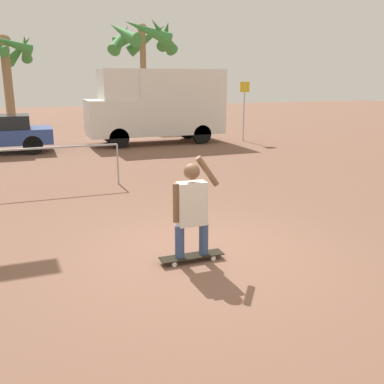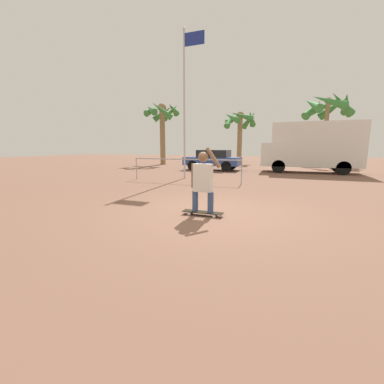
{
  "view_description": "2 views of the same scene",
  "coord_description": "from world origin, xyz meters",
  "px_view_note": "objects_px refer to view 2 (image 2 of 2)",
  "views": [
    {
      "loc": [
        -2.31,
        -5.82,
        2.67
      ],
      "look_at": [
        0.15,
        0.65,
        0.84
      ],
      "focal_mm": 40.0,
      "sensor_mm": 36.0,
      "label": 1
    },
    {
      "loc": [
        1.71,
        -5.85,
        1.62
      ],
      "look_at": [
        -0.54,
        0.01,
        0.51
      ],
      "focal_mm": 24.0,
      "sensor_mm": 36.0,
      "label": 2
    }
  ],
  "objects_px": {
    "palm_tree_far_left": "(162,116)",
    "flagpole": "(186,95)",
    "person_skateboarder": "(203,179)",
    "skateboard": "(203,212)",
    "camper_van": "(313,146)",
    "parked_car_blue": "(213,159)",
    "palm_tree_near_van": "(328,107)",
    "palm_tree_center_background": "(240,122)"
  },
  "relations": [
    {
      "from": "skateboard",
      "to": "palm_tree_far_left",
      "type": "relative_size",
      "value": 0.18
    },
    {
      "from": "skateboard",
      "to": "camper_van",
      "type": "distance_m",
      "value": 12.68
    },
    {
      "from": "palm_tree_center_background",
      "to": "flagpole",
      "type": "distance_m",
      "value": 13.43
    },
    {
      "from": "person_skateboarder",
      "to": "camper_van",
      "type": "relative_size",
      "value": 0.27
    },
    {
      "from": "person_skateboarder",
      "to": "skateboard",
      "type": "bearing_deg",
      "value": 0.0
    },
    {
      "from": "skateboard",
      "to": "parked_car_blue",
      "type": "xyz_separation_m",
      "value": [
        -3.21,
        11.69,
        0.68
      ]
    },
    {
      "from": "skateboard",
      "to": "parked_car_blue",
      "type": "distance_m",
      "value": 12.14
    },
    {
      "from": "parked_car_blue",
      "to": "palm_tree_near_van",
      "type": "relative_size",
      "value": 0.62
    },
    {
      "from": "palm_tree_center_background",
      "to": "flagpole",
      "type": "height_order",
      "value": "flagpole"
    },
    {
      "from": "palm_tree_center_background",
      "to": "flagpole",
      "type": "bearing_deg",
      "value": -90.63
    },
    {
      "from": "skateboard",
      "to": "palm_tree_far_left",
      "type": "bearing_deg",
      "value": 120.34
    },
    {
      "from": "person_skateboarder",
      "to": "flagpole",
      "type": "bearing_deg",
      "value": 115.4
    },
    {
      "from": "camper_van",
      "to": "palm_tree_near_van",
      "type": "height_order",
      "value": "palm_tree_near_van"
    },
    {
      "from": "parked_car_blue",
      "to": "flagpole",
      "type": "relative_size",
      "value": 0.53
    },
    {
      "from": "palm_tree_far_left",
      "to": "flagpole",
      "type": "distance_m",
      "value": 11.01
    },
    {
      "from": "person_skateboarder",
      "to": "palm_tree_center_background",
      "type": "height_order",
      "value": "palm_tree_center_background"
    },
    {
      "from": "palm_tree_near_van",
      "to": "palm_tree_far_left",
      "type": "distance_m",
      "value": 14.56
    },
    {
      "from": "palm_tree_near_van",
      "to": "flagpole",
      "type": "bearing_deg",
      "value": -119.7
    },
    {
      "from": "palm_tree_far_left",
      "to": "palm_tree_near_van",
      "type": "bearing_deg",
      "value": 17.78
    },
    {
      "from": "person_skateboarder",
      "to": "palm_tree_far_left",
      "type": "relative_size",
      "value": 0.27
    },
    {
      "from": "camper_van",
      "to": "palm_tree_center_background",
      "type": "distance_m",
      "value": 10.21
    },
    {
      "from": "palm_tree_near_van",
      "to": "flagpole",
      "type": "xyz_separation_m",
      "value": [
        -7.76,
        -13.61,
        -0.91
      ]
    },
    {
      "from": "palm_tree_far_left",
      "to": "flagpole",
      "type": "relative_size",
      "value": 0.77
    },
    {
      "from": "person_skateboarder",
      "to": "camper_van",
      "type": "distance_m",
      "value": 12.6
    },
    {
      "from": "palm_tree_center_background",
      "to": "palm_tree_far_left",
      "type": "xyz_separation_m",
      "value": [
        -6.24,
        -4.26,
        0.37
      ]
    },
    {
      "from": "person_skateboarder",
      "to": "palm_tree_center_background",
      "type": "relative_size",
      "value": 0.3
    },
    {
      "from": "person_skateboarder",
      "to": "palm_tree_far_left",
      "type": "distance_m",
      "value": 18.62
    },
    {
      "from": "person_skateboarder",
      "to": "flagpole",
      "type": "xyz_separation_m",
      "value": [
        -3.15,
        6.62,
        3.26
      ]
    },
    {
      "from": "person_skateboarder",
      "to": "palm_tree_far_left",
      "type": "bearing_deg",
      "value": 120.34
    },
    {
      "from": "parked_car_blue",
      "to": "palm_tree_center_background",
      "type": "relative_size",
      "value": 0.75
    },
    {
      "from": "parked_car_blue",
      "to": "palm_tree_far_left",
      "type": "height_order",
      "value": "palm_tree_far_left"
    },
    {
      "from": "palm_tree_center_background",
      "to": "palm_tree_far_left",
      "type": "bearing_deg",
      "value": -145.67
    },
    {
      "from": "parked_car_blue",
      "to": "palm_tree_far_left",
      "type": "bearing_deg",
      "value": 145.77
    },
    {
      "from": "person_skateboarder",
      "to": "palm_tree_far_left",
      "type": "height_order",
      "value": "palm_tree_far_left"
    },
    {
      "from": "camper_van",
      "to": "parked_car_blue",
      "type": "height_order",
      "value": "camper_van"
    },
    {
      "from": "parked_car_blue",
      "to": "palm_tree_near_van",
      "type": "xyz_separation_m",
      "value": [
        7.83,
        8.54,
        4.29
      ]
    },
    {
      "from": "flagpole",
      "to": "camper_van",
      "type": "bearing_deg",
      "value": 41.77
    },
    {
      "from": "person_skateboarder",
      "to": "parked_car_blue",
      "type": "xyz_separation_m",
      "value": [
        -3.21,
        11.69,
        -0.13
      ]
    },
    {
      "from": "parked_car_blue",
      "to": "palm_tree_far_left",
      "type": "xyz_separation_m",
      "value": [
        -6.03,
        4.1,
        3.62
      ]
    },
    {
      "from": "parked_car_blue",
      "to": "person_skateboarder",
      "type": "bearing_deg",
      "value": -74.63
    },
    {
      "from": "skateboard",
      "to": "person_skateboarder",
      "type": "distance_m",
      "value": 0.81
    },
    {
      "from": "parked_car_blue",
      "to": "palm_tree_far_left",
      "type": "relative_size",
      "value": 0.69
    }
  ]
}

